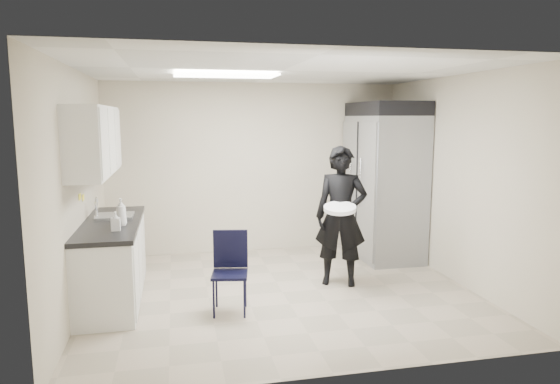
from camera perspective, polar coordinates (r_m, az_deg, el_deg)
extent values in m
plane|color=tan|center=(6.10, 0.28, -11.38)|extent=(4.50, 4.50, 0.00)
plane|color=silver|center=(5.76, 0.30, 13.72)|extent=(4.50, 4.50, 0.00)
plane|color=beige|center=(7.74, -2.87, 2.75)|extent=(4.50, 0.00, 4.50)
plane|color=beige|center=(5.75, -22.18, 0.12)|extent=(0.00, 4.00, 4.00)
plane|color=beige|center=(6.64, 19.63, 1.30)|extent=(0.00, 4.00, 4.00)
cube|color=white|center=(6.06, -6.24, 13.13)|extent=(1.20, 0.60, 0.02)
cube|color=silver|center=(6.08, -18.58, -7.66)|extent=(0.60, 1.90, 0.86)
cube|color=black|center=(5.97, -18.79, -3.46)|extent=(0.64, 1.95, 0.05)
cube|color=gray|center=(6.22, -18.33, -3.12)|extent=(0.42, 0.40, 0.14)
cylinder|color=silver|center=(6.22, -20.23, -1.81)|extent=(0.02, 0.02, 0.24)
cube|color=silver|center=(5.88, -20.44, 5.52)|extent=(0.35, 1.80, 0.75)
cube|color=black|center=(7.03, -19.53, 4.30)|extent=(0.22, 0.30, 0.35)
cube|color=yellow|center=(5.86, -21.91, -0.51)|extent=(0.00, 0.12, 0.07)
cube|color=yellow|center=(6.06, -21.57, -0.60)|extent=(0.00, 0.12, 0.07)
cube|color=gray|center=(7.60, 11.80, 0.57)|extent=(0.80, 1.35, 2.10)
cube|color=black|center=(7.53, 12.07, 9.27)|extent=(0.80, 1.35, 0.20)
cube|color=black|center=(5.41, -5.76, -9.36)|extent=(0.43, 0.43, 0.84)
imported|color=black|center=(6.22, 6.98, -2.76)|extent=(0.75, 0.63, 1.73)
cylinder|color=silver|center=(5.95, 6.87, -1.86)|extent=(0.50, 0.50, 0.05)
imported|color=silver|center=(5.69, -17.71, -2.18)|extent=(0.15, 0.15, 0.30)
imported|color=silver|center=(5.46, -18.28, -3.17)|extent=(0.09, 0.10, 0.20)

